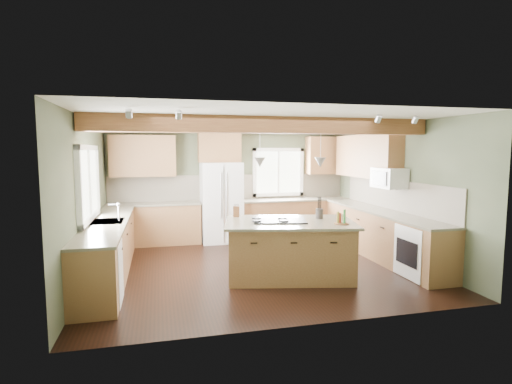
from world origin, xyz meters
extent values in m
plane|color=black|center=(0.00, 0.00, 0.00)|extent=(5.60, 5.60, 0.00)
plane|color=silver|center=(0.00, 0.00, 2.60)|extent=(5.60, 5.60, 0.00)
plane|color=#3D4732|center=(0.00, 2.50, 1.30)|extent=(5.60, 0.00, 5.60)
plane|color=#3D4732|center=(-2.80, 0.00, 1.30)|extent=(0.00, 5.00, 5.00)
plane|color=#3D4732|center=(2.80, 0.00, 1.30)|extent=(0.00, 5.00, 5.00)
cube|color=#562B18|center=(0.00, -0.66, 2.47)|extent=(5.55, 0.26, 0.26)
cube|color=#562B18|center=(0.00, 2.40, 2.54)|extent=(5.55, 0.20, 0.10)
cube|color=brown|center=(0.00, 2.48, 1.21)|extent=(5.58, 0.03, 0.58)
cube|color=brown|center=(2.78, 0.05, 1.21)|extent=(0.03, 3.70, 0.58)
cube|color=brown|center=(-1.79, 2.20, 0.44)|extent=(2.02, 0.60, 0.88)
cube|color=brown|center=(-1.79, 2.20, 0.90)|extent=(2.06, 0.64, 0.04)
cube|color=brown|center=(1.49, 2.20, 0.44)|extent=(2.62, 0.60, 0.88)
cube|color=brown|center=(1.49, 2.20, 0.90)|extent=(2.66, 0.64, 0.04)
cube|color=brown|center=(-2.50, 0.05, 0.44)|extent=(0.60, 3.70, 0.88)
cube|color=brown|center=(-2.50, 0.05, 0.90)|extent=(0.64, 3.74, 0.04)
cube|color=brown|center=(2.50, 0.05, 0.44)|extent=(0.60, 3.70, 0.88)
cube|color=brown|center=(2.50, 0.05, 0.90)|extent=(0.64, 3.74, 0.04)
cube|color=brown|center=(-1.99, 2.33, 1.95)|extent=(1.40, 0.35, 0.90)
cube|color=brown|center=(-0.30, 2.33, 2.15)|extent=(0.96, 0.35, 0.70)
cube|color=brown|center=(2.62, 0.90, 1.95)|extent=(0.35, 2.20, 0.90)
cube|color=brown|center=(2.30, 2.33, 1.95)|extent=(0.90, 0.35, 0.90)
cube|color=white|center=(-2.78, 0.05, 1.55)|extent=(0.04, 1.60, 1.05)
cube|color=white|center=(1.15, 2.48, 1.55)|extent=(1.10, 0.04, 1.00)
cube|color=#262628|center=(-2.50, 0.05, 0.91)|extent=(0.50, 0.65, 0.03)
cylinder|color=#B2B2B7|center=(-2.32, 0.05, 1.05)|extent=(0.02, 0.02, 0.28)
cube|color=white|center=(-2.49, -1.25, 0.43)|extent=(0.60, 0.60, 0.84)
cube|color=white|center=(2.49, -1.25, 0.43)|extent=(0.60, 0.72, 0.84)
cube|color=white|center=(2.58, -0.05, 1.55)|extent=(0.40, 0.70, 0.38)
cone|color=#B2B2B7|center=(-0.08, -0.55, 1.88)|extent=(0.18, 0.18, 0.16)
cone|color=#B2B2B7|center=(0.88, -0.76, 1.88)|extent=(0.18, 0.18, 0.16)
cube|color=white|center=(-0.30, 2.12, 0.90)|extent=(0.90, 0.74, 1.80)
cube|color=brown|center=(0.40, -0.66, 0.44)|extent=(2.16, 1.58, 0.88)
cube|color=brown|center=(0.40, -0.66, 0.90)|extent=(2.32, 1.74, 0.04)
cube|color=black|center=(0.24, -0.62, 0.93)|extent=(0.95, 0.73, 0.02)
cube|color=brown|center=(-0.37, -0.03, 1.01)|extent=(0.12, 0.10, 0.18)
cylinder|color=#463B38|center=(0.97, -0.54, 1.00)|extent=(0.16, 0.16, 0.17)
camera|label=1|loc=(-1.66, -6.78, 2.07)|focal=28.00mm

